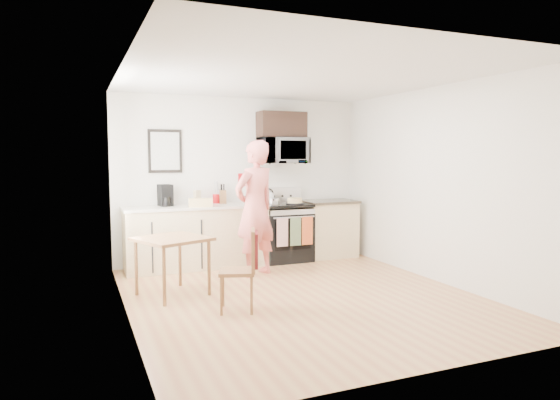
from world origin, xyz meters
name	(u,v)px	position (x,y,z in m)	size (l,w,h in m)	color
floor	(301,296)	(0.00, 0.00, 0.00)	(4.60, 4.60, 0.00)	#AD6C43
back_wall	(241,180)	(0.00, 2.30, 1.30)	(4.00, 0.04, 2.60)	white
front_wall	(430,207)	(0.00, -2.30, 1.30)	(4.00, 0.04, 2.60)	white
left_wall	(125,193)	(-2.00, 0.00, 1.30)	(0.04, 4.60, 2.60)	white
right_wall	(438,185)	(2.00, 0.00, 1.30)	(0.04, 4.60, 2.60)	white
ceiling	(302,76)	(0.00, 0.00, 2.60)	(4.00, 4.60, 0.04)	silver
window	(121,167)	(-1.96, 0.80, 1.55)	(0.06, 1.40, 1.50)	silver
cabinet_left	(197,238)	(-0.80, 2.00, 0.45)	(2.10, 0.60, 0.90)	tan
countertop_left	(196,207)	(-0.80, 2.00, 0.92)	(2.14, 0.64, 0.04)	silver
cabinet_right	(328,230)	(1.43, 2.00, 0.45)	(0.84, 0.60, 0.90)	tan
countertop_right	(329,202)	(1.43, 2.00, 0.92)	(0.88, 0.64, 0.04)	black
range	(285,233)	(0.63, 1.98, 0.44)	(0.76, 0.70, 1.16)	black
microwave	(283,151)	(0.63, 2.08, 1.76)	(0.76, 0.51, 0.42)	#B2B2B7
upper_cabinet	(282,124)	(0.63, 2.12, 2.18)	(0.76, 0.35, 0.40)	black
wall_art	(165,151)	(-1.20, 2.28, 1.75)	(0.50, 0.04, 0.65)	black
wall_trivet	(244,180)	(0.05, 2.28, 1.30)	(0.20, 0.02, 0.20)	red
person	(255,208)	(-0.14, 1.24, 0.95)	(0.69, 0.45, 1.90)	#C94037
dining_table	(172,244)	(-1.41, 0.64, 0.63)	(0.85, 0.85, 0.71)	brown
chair	(248,258)	(-0.76, -0.27, 0.57)	(0.51, 0.48, 0.89)	brown
knife_block	(223,197)	(-0.35, 2.15, 1.04)	(0.09, 0.13, 0.21)	brown
utensil_crock	(216,195)	(-0.43, 2.22, 1.08)	(0.12, 0.12, 0.35)	red
fruit_bowl	(197,202)	(-0.76, 2.12, 0.98)	(0.26, 0.26, 0.10)	white
milk_carton	(197,198)	(-0.77, 2.09, 1.05)	(0.08, 0.08, 0.22)	tan
coffee_maker	(165,196)	(-1.24, 2.09, 1.09)	(0.21, 0.28, 0.32)	black
bread_bag	(201,203)	(-0.79, 1.78, 1.00)	(0.34, 0.16, 0.12)	#D6BF70
cake	(295,201)	(0.72, 1.80, 0.97)	(0.28, 0.28, 0.09)	black
kettle	(269,196)	(0.42, 2.17, 1.02)	(0.18, 0.18, 0.23)	white
pot	(273,201)	(0.39, 1.88, 0.97)	(0.18, 0.30, 0.09)	#B2B2B7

